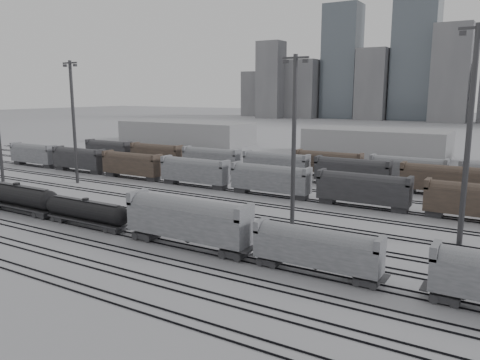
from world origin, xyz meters
The scene contains 16 objects.
ground centered at (0.00, 0.00, 0.00)m, with size 900.00×900.00×0.00m, color silver.
tracks centered at (0.00, 17.50, 0.08)m, with size 220.00×71.50×0.16m.
tank_car_a centered at (-20.35, 1.00, 2.58)m, with size 18.05×3.01×4.46m.
tank_car_b centered at (-4.76, 1.00, 2.24)m, with size 15.66×2.61×3.87m.
hopper_car_a centered at (12.98, 1.00, 3.68)m, with size 16.65×3.31×5.96m.
hopper_car_b centered at (29.44, 1.00, 2.97)m, with size 13.42×2.67×4.80m.
light_mast_b centered at (-31.91, 22.08, 13.14)m, with size 3.96×0.63×24.78m.
light_mast_c centered at (19.88, 15.87, 12.44)m, with size 3.75×0.60×23.45m.
light_mast_d centered at (40.91, 19.50, 13.95)m, with size 4.21×0.67×26.30m.
bg_string_near centered at (8.00, 32.00, 2.80)m, with size 151.00×3.00×5.60m.
bg_string_mid centered at (18.00, 48.00, 2.80)m, with size 151.00×3.00×5.60m.
bg_string_far centered at (35.50, 56.00, 2.80)m, with size 66.00×3.00×5.60m.
warehouse_left centered at (-60.00, 95.00, 4.00)m, with size 50.00×18.00×8.00m, color #969698.
warehouse_mid centered at (10.00, 95.00, 4.00)m, with size 40.00×18.00×8.00m, color #969698.
skyline centered at (10.84, 280.00, 34.73)m, with size 316.00×22.40×95.00m.
crane_left centered at (-28.74, 305.00, 57.39)m, with size 42.00×1.80×100.00m.
Camera 1 is at (46.35, -42.02, 18.46)m, focal length 35.00 mm.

